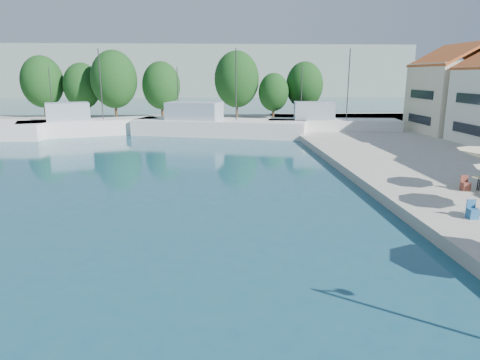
{
  "coord_description": "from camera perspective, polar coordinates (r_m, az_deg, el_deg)",
  "views": [
    {
      "loc": [
        -3.09,
        4.55,
        6.9
      ],
      "look_at": [
        -1.81,
        26.0,
        1.59
      ],
      "focal_mm": 32.0,
      "sensor_mm": 36.0,
      "label": 1
    }
  ],
  "objects": [
    {
      "name": "quay_far",
      "position": [
        62.99,
        -7.95,
        7.72
      ],
      "size": [
        90.0,
        16.0,
        0.6
      ],
      "primitive_type": "cube",
      "color": "#9D988E",
      "rests_on": "ground"
    },
    {
      "name": "hill_west",
      "position": [
        157.77,
        -13.66,
        13.89
      ],
      "size": [
        180.0,
        40.0,
        16.0
      ],
      "primitive_type": "cube",
      "color": "gray",
      "rests_on": "ground"
    },
    {
      "name": "hill_east",
      "position": [
        180.67,
        10.66,
        13.35
      ],
      "size": [
        140.0,
        40.0,
        12.0
      ],
      "primitive_type": "cube",
      "color": "gray",
      "rests_on": "ground"
    },
    {
      "name": "building_06",
      "position": [
        53.8,
        27.34,
        10.86
      ],
      "size": [
        9.0,
        8.8,
        10.2
      ],
      "color": "beige",
      "rests_on": "quay_right"
    },
    {
      "name": "trawler_02",
      "position": [
        53.53,
        -19.79,
        6.8
      ],
      "size": [
        15.85,
        9.15,
        10.2
      ],
      "rotation": [
        0.0,
        0.0,
        0.36
      ],
      "color": "silver",
      "rests_on": "ground"
    },
    {
      "name": "trawler_03",
      "position": [
        50.42,
        -3.34,
        7.2
      ],
      "size": [
        20.64,
        10.43,
        10.2
      ],
      "rotation": [
        0.0,
        0.0,
        -0.28
      ],
      "color": "silver",
      "rests_on": "ground"
    },
    {
      "name": "trawler_04",
      "position": [
        51.95,
        11.84,
        7.13
      ],
      "size": [
        15.59,
        5.85,
        10.2
      ],
      "rotation": [
        0.0,
        0.0,
        -0.13
      ],
      "color": "silver",
      "rests_on": "ground"
    },
    {
      "name": "tree_02",
      "position": [
        72.2,
        -24.88,
        11.8
      ],
      "size": [
        6.16,
        6.16,
        9.12
      ],
      "color": "#3F2B19",
      "rests_on": "quay_far"
    },
    {
      "name": "tree_03",
      "position": [
        69.76,
        -20.31,
        11.68
      ],
      "size": [
        5.45,
        5.45,
        8.06
      ],
      "color": "#3F2B19",
      "rests_on": "quay_far"
    },
    {
      "name": "tree_04",
      "position": [
        65.98,
        -16.46,
        12.75
      ],
      "size": [
        6.61,
        6.61,
        9.78
      ],
      "color": "#3F2B19",
      "rests_on": "quay_far"
    },
    {
      "name": "tree_05",
      "position": [
        65.29,
        -10.46,
        12.28
      ],
      "size": [
        5.56,
        5.56,
        8.23
      ],
      "color": "#3F2B19",
      "rests_on": "quay_far"
    },
    {
      "name": "tree_06",
      "position": [
        64.86,
        -0.44,
        13.28
      ],
      "size": [
        6.59,
        6.59,
        9.76
      ],
      "color": "#3F2B19",
      "rests_on": "quay_far"
    },
    {
      "name": "tree_07",
      "position": [
        64.45,
        4.49,
        11.59
      ],
      "size": [
        4.44,
        4.44,
        6.57
      ],
      "color": "#3F2B19",
      "rests_on": "quay_far"
    },
    {
      "name": "tree_08",
      "position": [
        66.79,
        8.58,
        12.4
      ],
      "size": [
        5.57,
        5.57,
        8.25
      ],
      "color": "#3F2B19",
      "rests_on": "quay_far"
    },
    {
      "name": "cafe_table_03",
      "position": [
        27.33,
        29.1,
        -0.62
      ],
      "size": [
        1.82,
        0.7,
        0.76
      ],
      "color": "black",
      "rests_on": "quay_right"
    }
  ]
}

